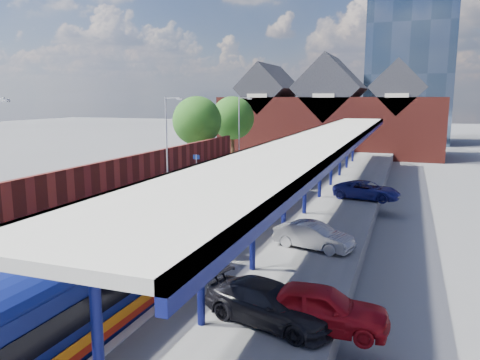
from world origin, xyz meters
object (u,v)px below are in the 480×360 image
object	(u,v)px
parked_car_silver	(313,236)
parked_car_dark	(269,303)
lamp_post_d	(240,125)
train	(278,175)
parked_car_red	(320,308)
platform_sign	(196,165)
lamp_post_c	(168,137)
parked_car_blue	(367,190)

from	to	relation	value
parked_car_silver	parked_car_dark	distance (m)	7.68
lamp_post_d	train	bearing A→B (deg)	-59.54
lamp_post_d	parked_car_red	bearing A→B (deg)	-66.43
parked_car_silver	platform_sign	bearing A→B (deg)	57.12
lamp_post_d	platform_sign	bearing A→B (deg)	-84.44
lamp_post_c	parked_car_silver	distance (m)	17.18
train	parked_car_silver	bearing A→B (deg)	-67.92
lamp_post_d	platform_sign	distance (m)	14.25
lamp_post_c	parked_car_dark	size ratio (longest dim) A/B	1.62
lamp_post_d	platform_sign	xyz separation A→B (m)	(1.36, -14.00, -2.30)
platform_sign	parked_car_blue	xyz separation A→B (m)	(13.18, -0.56, -1.07)
parked_car_silver	parked_car_blue	size ratio (longest dim) A/B	0.82
lamp_post_d	parked_car_silver	xyz separation A→B (m)	(13.18, -26.48, -3.38)
train	lamp_post_d	size ratio (longest dim) A/B	9.42
lamp_post_c	platform_sign	size ratio (longest dim) A/B	2.80
train	parked_car_silver	xyz separation A→B (m)	(5.32, -13.12, -0.51)
parked_car_dark	platform_sign	bearing A→B (deg)	46.72
parked_car_dark	lamp_post_c	bearing A→B (deg)	52.30
platform_sign	parked_car_red	xyz separation A→B (m)	(13.50, -20.07, -0.99)
platform_sign	parked_car_dark	xyz separation A→B (m)	(11.93, -20.16, -1.06)
parked_car_red	parked_car_dark	xyz separation A→B (m)	(-1.57, -0.09, -0.07)
platform_sign	lamp_post_c	bearing A→B (deg)	-124.26
lamp_post_c	parked_car_silver	world-z (taller)	lamp_post_c
lamp_post_c	parked_car_blue	size ratio (longest dim) A/B	1.56
lamp_post_d	platform_sign	size ratio (longest dim) A/B	2.80
train	parked_car_dark	size ratio (longest dim) A/B	15.27
lamp_post_d	parked_car_blue	size ratio (longest dim) A/B	1.56
parked_car_dark	parked_car_blue	size ratio (longest dim) A/B	0.96
train	parked_car_blue	xyz separation A→B (m)	(6.69, -1.20, -0.50)
lamp_post_c	parked_car_silver	xyz separation A→B (m)	(13.18, -10.48, -3.38)
lamp_post_c	lamp_post_d	distance (m)	16.00
parked_car_blue	train	bearing A→B (deg)	89.21
parked_car_blue	platform_sign	bearing A→B (deg)	96.94
parked_car_red	parked_car_blue	xyz separation A→B (m)	(-0.32, 19.51, -0.07)
platform_sign	parked_car_blue	world-z (taller)	platform_sign
platform_sign	parked_car_blue	distance (m)	13.23
lamp_post_c	parked_car_red	world-z (taller)	lamp_post_c
lamp_post_c	train	bearing A→B (deg)	18.58
platform_sign	parked_car_dark	distance (m)	23.45
lamp_post_d	parked_car_blue	xyz separation A→B (m)	(14.54, -14.56, -3.37)
parked_car_dark	parked_car_blue	world-z (taller)	parked_car_dark
train	lamp_post_d	distance (m)	15.76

